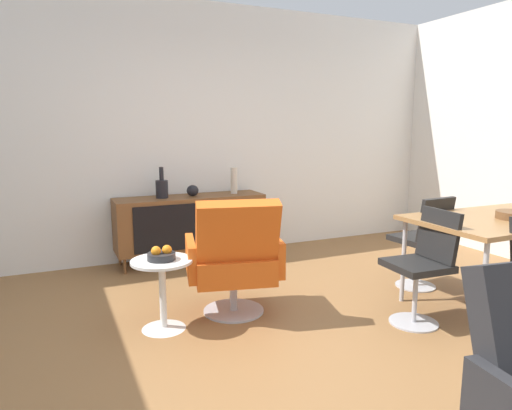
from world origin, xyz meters
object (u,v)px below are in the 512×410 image
at_px(lounge_chair_red, 234,257).
at_px(side_table_round, 163,286).
at_px(dining_table, 509,222).
at_px(dining_chair_back_left, 424,238).
at_px(vase_ceramic_small, 234,181).
at_px(vase_cobalt, 193,191).
at_px(vase_sculptural_dark, 162,188).
at_px(sideboard, 191,222).
at_px(fruit_bowl, 161,255).
at_px(dining_chair_near_window, 424,262).

bearing_deg(lounge_chair_red, side_table_round, -178.38).
xyz_separation_m(dining_table, dining_chair_back_left, (-0.35, 0.56, -0.23)).
relative_size(vase_ceramic_small, lounge_chair_red, 0.31).
distance_m(dining_table, side_table_round, 2.79).
height_order(dining_chair_back_left, lounge_chair_red, lounge_chair_red).
distance_m(vase_cobalt, lounge_chair_red, 1.61).
distance_m(vase_sculptural_dark, side_table_round, 1.71).
distance_m(vase_sculptural_dark, lounge_chair_red, 1.62).
bearing_deg(vase_sculptural_dark, vase_ceramic_small, 0.00).
height_order(vase_sculptural_dark, dining_chair_back_left, vase_sculptural_dark).
height_order(sideboard, vase_cobalt, vase_cobalt).
bearing_deg(lounge_chair_red, vase_sculptural_dark, 96.88).
bearing_deg(vase_ceramic_small, fruit_bowl, -126.74).
bearing_deg(dining_table, fruit_bowl, 165.78).
bearing_deg(dining_chair_near_window, vase_cobalt, 115.54).
relative_size(vase_cobalt, side_table_round, 0.24).
relative_size(side_table_round, fruit_bowl, 2.60).
bearing_deg(dining_chair_near_window, vase_ceramic_small, 104.94).
xyz_separation_m(vase_ceramic_small, lounge_chair_red, (-0.62, -1.57, -0.40)).
height_order(vase_ceramic_small, lounge_chair_red, vase_ceramic_small).
bearing_deg(side_table_round, dining_table, -14.25).
bearing_deg(side_table_round, dining_chair_near_window, -20.91).
bearing_deg(dining_chair_near_window, sideboard, 116.21).
distance_m(vase_ceramic_small, fruit_bowl, 2.01).
distance_m(dining_chair_near_window, fruit_bowl, 1.92).
distance_m(vase_ceramic_small, dining_chair_near_window, 2.38).
xyz_separation_m(vase_sculptural_dark, dining_chair_near_window, (1.42, -2.27, -0.36)).
height_order(sideboard, dining_chair_near_window, dining_chair_near_window).
xyz_separation_m(vase_cobalt, dining_chair_near_window, (1.09, -2.27, -0.31)).
bearing_deg(fruit_bowl, sideboard, 66.96).
height_order(dining_chair_near_window, fruit_bowl, dining_chair_near_window).
bearing_deg(sideboard, dining_chair_near_window, -63.79).
distance_m(dining_chair_back_left, fruit_bowl, 2.34).
xyz_separation_m(vase_ceramic_small, fruit_bowl, (-1.19, -1.59, -0.31)).
bearing_deg(side_table_round, dining_chair_back_left, -2.99).
bearing_deg(dining_table, vase_ceramic_small, 123.39).
height_order(lounge_chair_red, side_table_round, lounge_chair_red).
height_order(dining_chair_near_window, side_table_round, dining_chair_near_window).
bearing_deg(dining_table, dining_chair_near_window, -179.76).
bearing_deg(sideboard, lounge_chair_red, -94.00).
distance_m(sideboard, dining_table, 3.04).
bearing_deg(vase_cobalt, dining_table, -48.96).
relative_size(dining_chair_near_window, side_table_round, 1.65).
height_order(dining_chair_back_left, side_table_round, dining_chair_back_left).
bearing_deg(side_table_round, lounge_chair_red, 1.62).
relative_size(vase_sculptural_dark, dining_table, 0.20).
relative_size(vase_cobalt, dining_chair_back_left, 0.15).
bearing_deg(dining_table, vase_cobalt, 131.04).
relative_size(vase_sculptural_dark, vase_ceramic_small, 1.11).
distance_m(sideboard, lounge_chair_red, 1.57).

